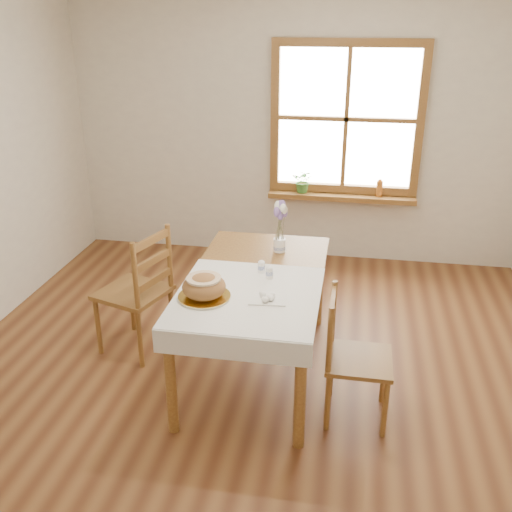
{
  "coord_description": "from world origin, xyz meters",
  "views": [
    {
      "loc": [
        0.61,
        -3.15,
        2.42
      ],
      "look_at": [
        0.0,
        0.3,
        0.9
      ],
      "focal_mm": 40.0,
      "sensor_mm": 36.0,
      "label": 1
    }
  ],
  "objects_px": {
    "dining_table": "(256,287)",
    "bread_plate": "(204,297)",
    "chair_right": "(359,358)",
    "chair_left": "(133,290)",
    "flower_vase": "(279,246)"
  },
  "relations": [
    {
      "from": "dining_table",
      "to": "bread_plate",
      "type": "height_order",
      "value": "bread_plate"
    },
    {
      "from": "bread_plate",
      "to": "flower_vase",
      "type": "bearing_deg",
      "value": 66.64
    },
    {
      "from": "dining_table",
      "to": "chair_left",
      "type": "relative_size",
      "value": 1.62
    },
    {
      "from": "flower_vase",
      "to": "dining_table",
      "type": "bearing_deg",
      "value": -102.69
    },
    {
      "from": "chair_left",
      "to": "flower_vase",
      "type": "bearing_deg",
      "value": 124.21
    },
    {
      "from": "bread_plate",
      "to": "flower_vase",
      "type": "height_order",
      "value": "flower_vase"
    },
    {
      "from": "dining_table",
      "to": "chair_right",
      "type": "xyz_separation_m",
      "value": [
        0.72,
        -0.39,
        -0.23
      ]
    },
    {
      "from": "chair_right",
      "to": "bread_plate",
      "type": "distance_m",
      "value": 1.04
    },
    {
      "from": "dining_table",
      "to": "chair_left",
      "type": "distance_m",
      "value": 0.98
    },
    {
      "from": "chair_left",
      "to": "flower_vase",
      "type": "height_order",
      "value": "chair_left"
    },
    {
      "from": "dining_table",
      "to": "bread_plate",
      "type": "distance_m",
      "value": 0.48
    },
    {
      "from": "bread_plate",
      "to": "flower_vase",
      "type": "xyz_separation_m",
      "value": [
        0.36,
        0.83,
        0.03
      ]
    },
    {
      "from": "dining_table",
      "to": "flower_vase",
      "type": "bearing_deg",
      "value": 77.31
    },
    {
      "from": "dining_table",
      "to": "bread_plate",
      "type": "bearing_deg",
      "value": -123.67
    },
    {
      "from": "dining_table",
      "to": "flower_vase",
      "type": "xyz_separation_m",
      "value": [
        0.1,
        0.44,
        0.13
      ]
    }
  ]
}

